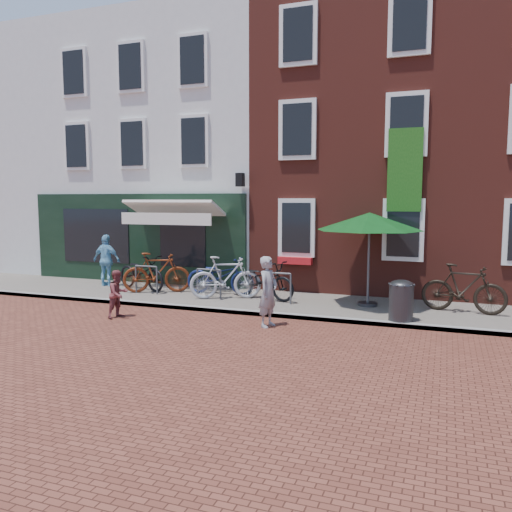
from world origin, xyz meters
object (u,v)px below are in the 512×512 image
(bicycle_3, at_px, (226,277))
(bicycle_4, at_px, (263,280))
(woman, at_px, (268,292))
(boy, at_px, (118,294))
(bicycle_2, at_px, (220,276))
(litter_bin, at_px, (401,298))
(bicycle_1, at_px, (157,273))
(parasol, at_px, (370,218))
(cafe_person, at_px, (107,260))
(bicycle_0, at_px, (141,272))
(bicycle_5, at_px, (464,289))

(bicycle_3, bearing_deg, bicycle_4, -98.13)
(woman, distance_m, bicycle_4, 2.66)
(boy, bearing_deg, bicycle_2, -6.71)
(litter_bin, bearing_deg, bicycle_3, 168.08)
(woman, relative_size, boy, 1.37)
(litter_bin, bearing_deg, bicycle_1, 170.53)
(parasol, xyz_separation_m, bicycle_2, (-4.24, 0.17, -1.72))
(litter_bin, relative_size, woman, 0.63)
(cafe_person, xyz_separation_m, bicycle_2, (3.92, -0.04, -0.28))
(bicycle_4, bearing_deg, bicycle_3, 123.37)
(bicycle_1, height_order, bicycle_4, bicycle_1)
(bicycle_3, bearing_deg, cafe_person, 56.13)
(woman, distance_m, bicycle_1, 4.85)
(parasol, xyz_separation_m, bicycle_0, (-6.76, -0.00, -1.72))
(cafe_person, relative_size, bicycle_0, 0.80)
(litter_bin, distance_m, bicycle_3, 4.85)
(woman, xyz_separation_m, cafe_person, (-6.33, 2.79, 0.12))
(litter_bin, relative_size, parasol, 0.37)
(woman, relative_size, bicycle_3, 0.80)
(bicycle_3, bearing_deg, parasol, -109.14)
(woman, distance_m, cafe_person, 6.92)
(bicycle_0, xyz_separation_m, bicycle_1, (0.69, -0.25, 0.06))
(bicycle_0, xyz_separation_m, bicycle_4, (3.94, -0.12, 0.00))
(woman, height_order, bicycle_5, woman)
(litter_bin, relative_size, boy, 0.86)
(parasol, bearing_deg, bicycle_1, -177.58)
(parasol, bearing_deg, bicycle_5, -1.17)
(bicycle_0, relative_size, bicycle_3, 1.03)
(cafe_person, bearing_deg, parasol, 179.22)
(cafe_person, distance_m, bicycle_2, 3.93)
(boy, bearing_deg, bicycle_1, 27.04)
(bicycle_3, bearing_deg, bicycle_5, -111.97)
(boy, bearing_deg, litter_bin, -61.46)
(bicycle_5, bearing_deg, bicycle_4, 100.28)
(cafe_person, bearing_deg, woman, 156.88)
(cafe_person, bearing_deg, bicycle_2, -179.87)
(litter_bin, height_order, bicycle_0, bicycle_0)
(woman, bearing_deg, parasol, -23.93)
(boy, relative_size, bicycle_0, 0.57)
(bicycle_2, bearing_deg, bicycle_0, 89.32)
(boy, distance_m, bicycle_3, 3.07)
(woman, distance_m, bicycle_2, 3.66)
(woman, bearing_deg, litter_bin, -56.03)
(parasol, bearing_deg, woman, -125.24)
(bicycle_0, relative_size, bicycle_4, 1.00)
(bicycle_2, distance_m, bicycle_3, 0.74)
(cafe_person, xyz_separation_m, bicycle_5, (10.44, -0.26, -0.22))
(litter_bin, relative_size, bicycle_2, 0.49)
(bicycle_0, height_order, bicycle_2, same)
(parasol, bearing_deg, bicycle_3, -173.59)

